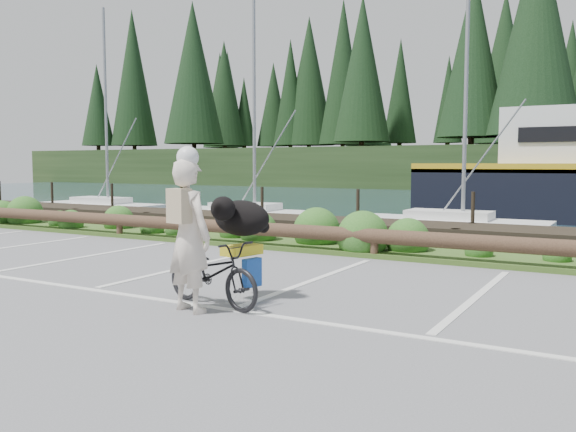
# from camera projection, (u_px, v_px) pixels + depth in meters

# --- Properties ---
(ground) EXTENTS (72.00, 72.00, 0.00)m
(ground) POSITION_uv_depth(u_px,v_px,m) (248.00, 304.00, 8.27)
(ground) COLOR slate
(vegetation_strip) EXTENTS (34.00, 1.60, 0.10)m
(vegetation_strip) POSITION_uv_depth(u_px,v_px,m) (387.00, 251.00, 12.85)
(vegetation_strip) COLOR #3D5B21
(vegetation_strip) RESTS_ON ground
(log_rail) EXTENTS (32.00, 0.30, 0.60)m
(log_rail) POSITION_uv_depth(u_px,v_px,m) (374.00, 258.00, 12.25)
(log_rail) COLOR #443021
(log_rail) RESTS_ON ground
(bicycle) EXTENTS (1.79, 0.92, 0.89)m
(bicycle) POSITION_uv_depth(u_px,v_px,m) (213.00, 273.00, 8.13)
(bicycle) COLOR black
(bicycle) RESTS_ON ground
(cyclist) EXTENTS (0.80, 0.60, 1.96)m
(cyclist) POSITION_uv_depth(u_px,v_px,m) (189.00, 236.00, 7.79)
(cyclist) COLOR beige
(cyclist) RESTS_ON ground
(dog) EXTENTS (0.59, 0.94, 0.50)m
(dog) POSITION_uv_depth(u_px,v_px,m) (242.00, 218.00, 8.48)
(dog) COLOR black
(dog) RESTS_ON bicycle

